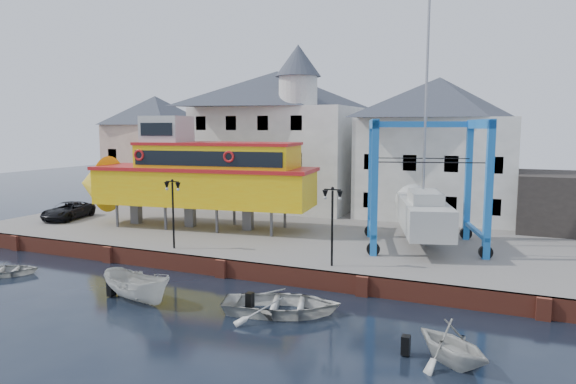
% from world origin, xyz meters
% --- Properties ---
extents(ground, '(140.00, 140.00, 0.00)m').
position_xyz_m(ground, '(0.00, 0.00, 0.00)').
color(ground, black).
rests_on(ground, ground).
extents(hardstanding, '(44.00, 22.00, 1.00)m').
position_xyz_m(hardstanding, '(0.00, 11.00, 0.50)').
color(hardstanding, slate).
rests_on(hardstanding, ground).
extents(quay_wall, '(44.00, 0.47, 1.00)m').
position_xyz_m(quay_wall, '(-0.00, 0.10, 0.50)').
color(quay_wall, brown).
rests_on(quay_wall, ground).
extents(building_pink, '(8.00, 7.00, 10.30)m').
position_xyz_m(building_pink, '(-18.00, 18.00, 6.15)').
color(building_pink, tan).
rests_on(building_pink, hardstanding).
extents(building_white_main, '(14.00, 8.30, 14.00)m').
position_xyz_m(building_white_main, '(-4.87, 18.39, 7.34)').
color(building_white_main, beige).
rests_on(building_white_main, hardstanding).
extents(building_white_right, '(12.00, 8.00, 11.20)m').
position_xyz_m(building_white_right, '(9.00, 19.00, 6.60)').
color(building_white_right, beige).
rests_on(building_white_right, hardstanding).
extents(lamp_post_left, '(1.12, 0.32, 4.20)m').
position_xyz_m(lamp_post_left, '(-4.00, 1.20, 4.17)').
color(lamp_post_left, black).
rests_on(lamp_post_left, hardstanding).
extents(lamp_post_right, '(1.12, 0.32, 4.20)m').
position_xyz_m(lamp_post_right, '(6.00, 1.20, 4.17)').
color(lamp_post_right, black).
rests_on(lamp_post_right, hardstanding).
extents(tour_boat, '(18.89, 6.60, 8.05)m').
position_xyz_m(tour_boat, '(-6.92, 7.35, 4.80)').
color(tour_boat, '#59595E').
rests_on(tour_boat, hardstanding).
extents(travel_lift, '(8.13, 10.12, 14.83)m').
position_xyz_m(travel_lift, '(9.49, 8.35, 3.47)').
color(travel_lift, blue).
rests_on(travel_lift, hardstanding).
extents(van, '(3.18, 5.20, 1.35)m').
position_xyz_m(van, '(-17.70, 6.16, 1.67)').
color(van, black).
rests_on(van, hardstanding).
extents(motorboat_a, '(4.50, 2.44, 1.64)m').
position_xyz_m(motorboat_a, '(-1.68, -4.99, 0.00)').
color(motorboat_a, beige).
rests_on(motorboat_a, ground).
extents(motorboat_b, '(6.13, 5.15, 1.09)m').
position_xyz_m(motorboat_b, '(5.32, -3.79, 0.00)').
color(motorboat_b, beige).
rests_on(motorboat_b, ground).
extents(motorboat_c, '(4.17, 4.11, 1.67)m').
position_xyz_m(motorboat_c, '(12.79, -5.89, 0.00)').
color(motorboat_c, beige).
rests_on(motorboat_c, ground).
extents(motorboat_d, '(4.49, 4.21, 0.76)m').
position_xyz_m(motorboat_d, '(-11.48, -4.46, 0.00)').
color(motorboat_d, beige).
rests_on(motorboat_d, ground).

